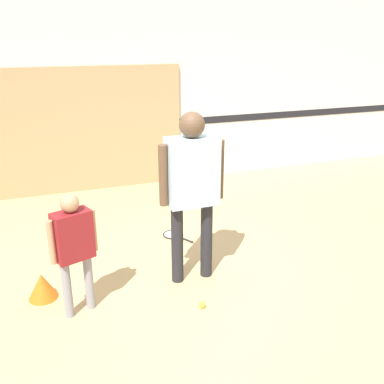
% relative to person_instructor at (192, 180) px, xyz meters
% --- Properties ---
extents(ground_plane, '(16.00, 16.00, 0.00)m').
position_rel_person_instructor_xyz_m(ground_plane, '(0.03, -0.18, -1.09)').
color(ground_plane, tan).
extents(wall_back, '(16.00, 0.07, 3.20)m').
position_rel_person_instructor_xyz_m(wall_back, '(0.03, 3.24, 0.50)').
color(wall_back, silver).
rests_on(wall_back, ground_plane).
extents(wall_panel, '(3.20, 0.05, 1.99)m').
position_rel_person_instructor_xyz_m(wall_panel, '(-0.66, 3.18, -0.10)').
color(wall_panel, tan).
rests_on(wall_panel, ground_plane).
extents(person_instructor, '(0.67, 0.27, 1.77)m').
position_rel_person_instructor_xyz_m(person_instructor, '(0.00, 0.00, 0.00)').
color(person_instructor, '#232328').
rests_on(person_instructor, ground_plane).
extents(person_student_left, '(0.43, 0.28, 1.18)m').
position_rel_person_instructor_xyz_m(person_student_left, '(-1.19, -0.20, -0.37)').
color(person_student_left, gray).
rests_on(person_student_left, ground_plane).
extents(racket_spare_on_floor, '(0.35, 0.48, 0.03)m').
position_rel_person_instructor_xyz_m(racket_spare_on_floor, '(0.13, 1.03, -1.08)').
color(racket_spare_on_floor, '#28282D').
rests_on(racket_spare_on_floor, ground_plane).
extents(tennis_ball_near_instructor, '(0.07, 0.07, 0.07)m').
position_rel_person_instructor_xyz_m(tennis_ball_near_instructor, '(-0.10, -0.54, -1.06)').
color(tennis_ball_near_instructor, '#CCE038').
rests_on(tennis_ball_near_instructor, ground_plane).
extents(tennis_ball_by_spare_racket, '(0.07, 0.07, 0.07)m').
position_rel_person_instructor_xyz_m(tennis_ball_by_spare_racket, '(0.09, 0.92, -1.06)').
color(tennis_ball_by_spare_racket, '#CCE038').
rests_on(tennis_ball_by_spare_racket, ground_plane).
extents(training_cone, '(0.28, 0.28, 0.26)m').
position_rel_person_instructor_xyz_m(training_cone, '(-1.50, 0.16, -0.96)').
color(training_cone, orange).
rests_on(training_cone, ground_plane).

